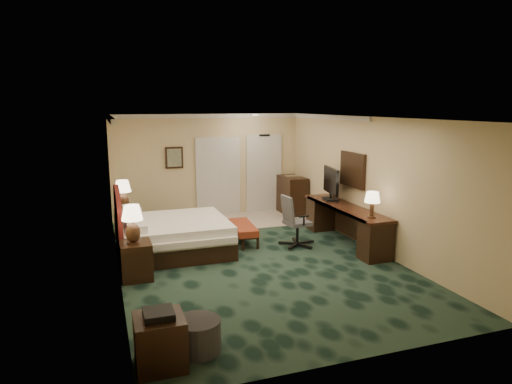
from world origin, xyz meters
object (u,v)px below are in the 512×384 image
object	(u,v)px
bed	(175,236)
bed_bench	(243,233)
desk	(345,225)
nightstand_far	(126,223)
ottoman	(198,336)
minibar	(292,195)
desk_chair	(298,220)
lamp_near	(133,225)
nightstand_near	(136,260)
lamp_far	(123,196)
tv	(331,184)
side_table	(160,342)

from	to	relation	value
bed	bed_bench	distance (m)	1.49
bed_bench	desk	distance (m)	2.20
bed	nightstand_far	bearing A→B (deg)	120.39
ottoman	minibar	world-z (taller)	minibar
bed	desk	size ratio (longest dim) A/B	0.74
desk	desk_chair	xyz separation A→B (m)	(-1.04, 0.17, 0.14)
lamp_near	ottoman	bearing A→B (deg)	-78.35
nightstand_near	ottoman	xyz separation A→B (m)	(0.50, -2.67, -0.12)
lamp_far	desk_chair	xyz separation A→B (m)	(3.41, -1.92, -0.39)
desk_chair	tv	bearing A→B (deg)	20.22
nightstand_far	desk_chair	xyz separation A→B (m)	(3.38, -1.93, 0.25)
nightstand_far	tv	size ratio (longest dim) A/B	0.62
minibar	tv	bearing A→B (deg)	-90.19
lamp_near	bed	bearing A→B (deg)	54.98
lamp_far	minibar	distance (m)	4.53
lamp_near	side_table	bearing A→B (deg)	-88.66
lamp_near	desk	world-z (taller)	lamp_near
lamp_near	minibar	distance (m)	5.69
tv	desk_chair	size ratio (longest dim) A/B	0.88
bed_bench	side_table	bearing A→B (deg)	-113.64
bed	lamp_far	size ratio (longest dim) A/B	3.02
lamp_near	bed_bench	bearing A→B (deg)	30.87
bed_bench	desk	world-z (taller)	desk
ottoman	desk	distance (m)	5.11
bed_bench	desk_chair	xyz separation A→B (m)	(1.02, -0.56, 0.34)
nightstand_far	bed_bench	xyz separation A→B (m)	(2.36, -1.36, -0.09)
desk	nightstand_near	bearing A→B (deg)	-171.84
nightstand_near	tv	xyz separation A→B (m)	(4.40, 1.30, 0.86)
bed	tv	world-z (taller)	tv
minibar	side_table	bearing A→B (deg)	-124.64
nightstand_near	tv	size ratio (longest dim) A/B	0.67
ottoman	side_table	size ratio (longest dim) A/B	0.93
bed	minibar	size ratio (longest dim) A/B	2.03
nightstand_near	bed_bench	world-z (taller)	nightstand_near
nightstand_near	bed_bench	distance (m)	2.71
desk_chair	lamp_far	bearing A→B (deg)	144.91
side_table	desk_chair	world-z (taller)	desk_chair
lamp_far	side_table	distance (m)	5.60
ottoman	tv	size ratio (longest dim) A/B	0.58
bed	side_table	xyz separation A→B (m)	(-0.83, -4.07, -0.03)
side_table	bed	bearing A→B (deg)	78.47
nightstand_far	nightstand_near	bearing A→B (deg)	-89.63
tv	ottoman	bearing A→B (deg)	-123.31
lamp_near	tv	world-z (taller)	tv
bed	tv	bearing A→B (deg)	1.27
bed	nightstand_near	xyz separation A→B (m)	(-0.86, -1.22, -0.01)
tv	desk_chair	world-z (taller)	tv
bed	minibar	distance (m)	4.20
ottoman	side_table	bearing A→B (deg)	-158.55
nightstand_far	minibar	xyz separation A→B (m)	(4.42, 0.75, 0.21)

